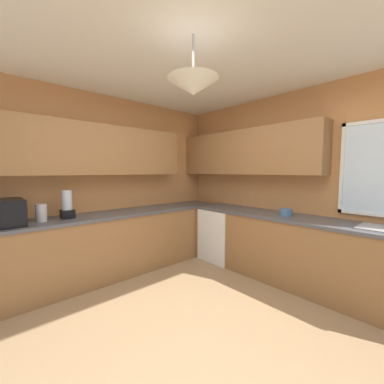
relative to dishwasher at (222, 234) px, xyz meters
The scene contains 9 objects.
ground_plane 2.02m from the dishwasher, 56.90° to the right, with size 9.02×9.02×0.00m, color #997A56.
room_shell 1.78m from the dishwasher, 75.50° to the right, with size 4.22×4.11×2.69m.
counter_run_left 1.78m from the dishwasher, 111.73° to the right, with size 0.65×3.72×0.90m.
counter_run_back 1.29m from the dishwasher, ahead, with size 3.31×0.65×0.90m.
dishwasher is the anchor object (origin of this frame).
microwave 3.00m from the dishwasher, 102.99° to the right, with size 0.48×0.36×0.29m, color black.
kettle 2.66m from the dishwasher, 104.24° to the right, with size 0.12×0.12×0.21m, color #B7B7BC.
bowl 1.22m from the dishwasher, ahead, with size 0.17×0.17×0.09m, color #4C7099.
blender_appliance 2.41m from the dishwasher, 106.47° to the right, with size 0.15×0.15×0.36m.
Camera 1 is at (1.55, -1.40, 1.50)m, focal length 22.36 mm.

